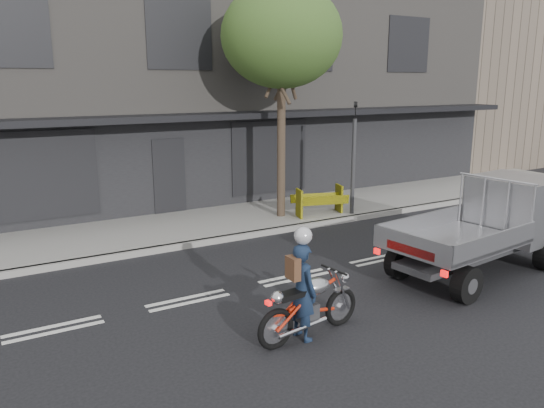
{
  "coord_description": "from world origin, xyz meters",
  "views": [
    {
      "loc": [
        -5.74,
        -8.94,
        4.08
      ],
      "look_at": [
        -0.26,
        0.5,
        1.54
      ],
      "focal_mm": 35.0,
      "sensor_mm": 36.0,
      "label": 1
    }
  ],
  "objects": [
    {
      "name": "street_tree",
      "position": [
        2.2,
        4.2,
        5.28
      ],
      "size": [
        3.4,
        3.4,
        6.74
      ],
      "color": "#382B21",
      "rests_on": "ground"
    },
    {
      "name": "building_main",
      "position": [
        0.0,
        11.3,
        4.0
      ],
      "size": [
        26.0,
        10.0,
        8.0
      ],
      "primitive_type": "cube",
      "color": "slate",
      "rests_on": "ground"
    },
    {
      "name": "traffic_light_pole",
      "position": [
        4.2,
        3.35,
        1.65
      ],
      "size": [
        0.12,
        0.12,
        3.5
      ],
      "color": "#2D2D30",
      "rests_on": "ground"
    },
    {
      "name": "sidewalk",
      "position": [
        0.0,
        4.7,
        0.07
      ],
      "size": [
        32.0,
        3.2,
        0.15
      ],
      "primitive_type": "cube",
      "color": "gray",
      "rests_on": "ground"
    },
    {
      "name": "rider",
      "position": [
        -1.35,
        -2.34,
        0.8
      ],
      "size": [
        0.45,
        0.62,
        1.6
      ],
      "primitive_type": "imported",
      "rotation": [
        0.0,
        0.0,
        1.69
      ],
      "color": "#15233C",
      "rests_on": "ground"
    },
    {
      "name": "flatbed_ute",
      "position": [
        4.53,
        -1.63,
        1.18
      ],
      "size": [
        4.63,
        2.29,
        2.06
      ],
      "rotation": [
        0.0,
        0.0,
        0.11
      ],
      "color": "black",
      "rests_on": "ground"
    },
    {
      "name": "motorcycle",
      "position": [
        -1.2,
        -2.34,
        0.55
      ],
      "size": [
        2.06,
        0.6,
        1.06
      ],
      "rotation": [
        0.0,
        0.0,
        0.11
      ],
      "color": "black",
      "rests_on": "ground"
    },
    {
      "name": "construction_barrier",
      "position": [
        3.29,
        3.53,
        0.59
      ],
      "size": [
        1.67,
        1.02,
        0.88
      ],
      "primitive_type": null,
      "rotation": [
        0.0,
        0.0,
        -0.27
      ],
      "color": "yellow",
      "rests_on": "sidewalk"
    },
    {
      "name": "building_neighbour",
      "position": [
        20.0,
        11.3,
        5.0
      ],
      "size": [
        14.0,
        10.0,
        10.0
      ],
      "primitive_type": "cube",
      "color": "brown",
      "rests_on": "ground"
    },
    {
      "name": "kerb",
      "position": [
        0.0,
        3.1,
        0.07
      ],
      "size": [
        32.0,
        0.2,
        0.15
      ],
      "primitive_type": "cube",
      "color": "gray",
      "rests_on": "ground"
    },
    {
      "name": "ground",
      "position": [
        0.0,
        0.0,
        0.0
      ],
      "size": [
        80.0,
        80.0,
        0.0
      ],
      "primitive_type": "plane",
      "color": "black",
      "rests_on": "ground"
    }
  ]
}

